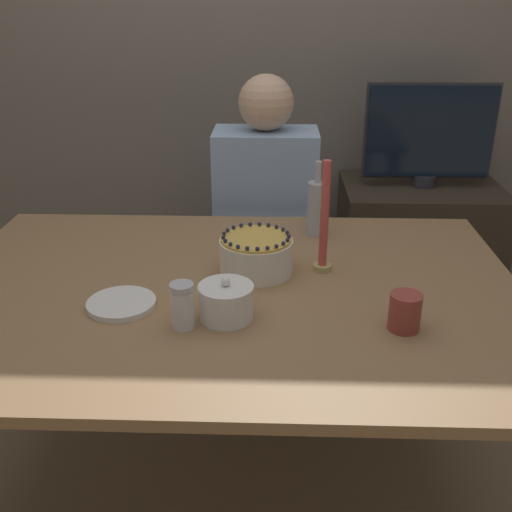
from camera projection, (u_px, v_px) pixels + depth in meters
ground_plane at (232, 495)px, 1.99m from camera, size 12.00×12.00×0.00m
wall_behind at (249, 46)px, 2.74m from camera, size 8.00×0.05×2.60m
dining_table at (228, 317)px, 1.71m from camera, size 1.65×1.14×0.78m
cake at (256, 255)px, 1.75m from camera, size 0.21×0.21×0.12m
sugar_bowl at (226, 302)px, 1.50m from camera, size 0.14×0.14×0.11m
sugar_shaker at (182, 305)px, 1.45m from camera, size 0.06×0.06×0.12m
plate_stack at (121, 304)px, 1.57m from camera, size 0.18×0.18×0.02m
candle at (324, 226)px, 1.72m from camera, size 0.05×0.05×0.33m
bottle at (317, 207)px, 1.99m from camera, size 0.06×0.06×0.25m
cup at (405, 312)px, 1.45m from camera, size 0.08×0.08×0.09m
person_man_blue_shirt at (265, 251)px, 2.47m from camera, size 0.40×0.34×1.26m
side_cabinet at (414, 260)px, 2.83m from camera, size 0.70×0.49×0.73m
tv_monitor at (429, 134)px, 2.59m from camera, size 0.56×0.10×0.45m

